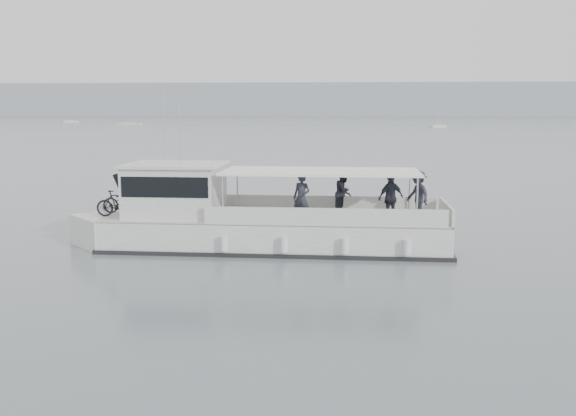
{
  "coord_description": "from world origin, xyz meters",
  "views": [
    {
      "loc": [
        6.43,
        -25.78,
        5.4
      ],
      "look_at": [
        4.67,
        -1.08,
        1.6
      ],
      "focal_mm": 40.0,
      "sensor_mm": 36.0,
      "label": 1
    }
  ],
  "objects": [
    {
      "name": "ground",
      "position": [
        0.0,
        0.0,
        0.0
      ],
      "size": [
        1400.0,
        1400.0,
        0.0
      ],
      "primitive_type": "plane",
      "color": "#556064",
      "rests_on": "ground"
    },
    {
      "name": "tour_boat",
      "position": [
        2.84,
        -1.04,
        1.04
      ],
      "size": [
        15.23,
        4.22,
        6.36
      ],
      "rotation": [
        0.0,
        0.0,
        -0.03
      ],
      "color": "white",
      "rests_on": "ground"
    },
    {
      "name": "headland",
      "position": [
        0.0,
        560.0,
        14.0
      ],
      "size": [
        1400.0,
        90.0,
        28.0
      ],
      "primitive_type": "cube",
      "color": "#939EA8",
      "rests_on": "ground"
    },
    {
      "name": "moored_fleet",
      "position": [
        -42.39,
        200.01,
        0.36
      ],
      "size": [
        424.55,
        270.01,
        10.15
      ],
      "color": "white",
      "rests_on": "ground"
    }
  ]
}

